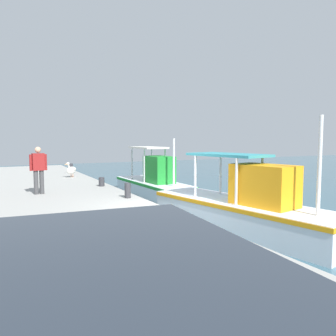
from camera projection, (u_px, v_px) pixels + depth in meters
fishing_boat_nearest at (154, 183)px, 16.68m from camera, size 5.74×1.88×2.86m
fishing_boat_second at (245, 209)px, 10.19m from camera, size 6.70×2.94×3.42m
pelican at (71, 170)px, 17.66m from camera, size 0.80×0.84×0.82m
fisherman_standing at (38, 168)px, 12.24m from camera, size 0.28×0.61×1.74m
mooring_bollard_nearest at (71, 168)px, 20.17m from camera, size 0.23×0.23×0.54m
mooring_bollard_second at (102, 182)px, 14.35m from camera, size 0.25×0.25×0.38m
mooring_bollard_third at (128, 190)px, 11.50m from camera, size 0.22×0.22×0.52m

